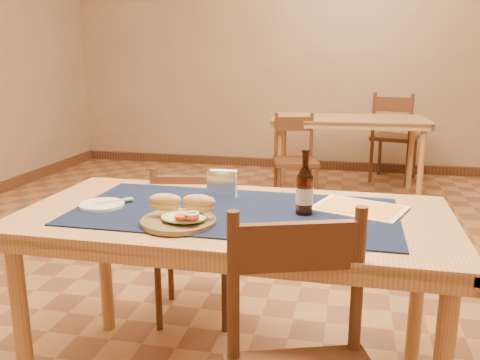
% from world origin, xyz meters
% --- Properties ---
extents(room, '(6.04, 7.04, 2.84)m').
position_xyz_m(room, '(0.00, 0.00, 1.40)').
color(room, '#966841').
rests_on(room, ground).
extents(main_table, '(1.60, 0.80, 0.75)m').
position_xyz_m(main_table, '(0.00, -0.80, 0.67)').
color(main_table, tan).
rests_on(main_table, ground).
extents(placemat, '(1.20, 0.60, 0.01)m').
position_xyz_m(placemat, '(0.00, -0.80, 0.75)').
color(placemat, '#101C3E').
rests_on(placemat, main_table).
extents(baseboard, '(6.00, 7.00, 0.10)m').
position_xyz_m(baseboard, '(0.00, 0.00, 0.05)').
color(baseboard, '#4D2D1B').
rests_on(baseboard, ground).
extents(back_table, '(1.49, 0.81, 0.75)m').
position_xyz_m(back_table, '(0.37, 2.43, 0.67)').
color(back_table, tan).
rests_on(back_table, ground).
extents(chair_main_far, '(0.44, 0.44, 0.82)m').
position_xyz_m(chair_main_far, '(-0.33, -0.29, 0.43)').
color(chair_main_far, '#4D2D1B').
rests_on(chair_main_far, ground).
extents(chair_back_near, '(0.46, 0.46, 0.82)m').
position_xyz_m(chair_back_near, '(-0.08, 1.90, 0.43)').
color(chair_back_near, '#4D2D1B').
rests_on(chair_back_near, ground).
extents(chair_back_far, '(0.55, 0.55, 0.96)m').
position_xyz_m(chair_back_far, '(0.84, 3.03, 0.50)').
color(chair_back_far, '#4D2D1B').
rests_on(chair_back_far, ground).
extents(sandwich_plate, '(0.26, 0.26, 0.10)m').
position_xyz_m(sandwich_plate, '(-0.15, -0.99, 0.78)').
color(sandwich_plate, brown).
rests_on(sandwich_plate, placemat).
extents(side_plate, '(0.17, 0.17, 0.01)m').
position_xyz_m(side_plate, '(-0.51, -0.86, 0.76)').
color(side_plate, silver).
rests_on(side_plate, placemat).
extents(fork, '(0.12, 0.12, 0.00)m').
position_xyz_m(fork, '(-0.47, -0.81, 0.77)').
color(fork, '#91C36B').
rests_on(fork, side_plate).
extents(beer_bottle, '(0.06, 0.06, 0.24)m').
position_xyz_m(beer_bottle, '(0.26, -0.78, 0.84)').
color(beer_bottle, '#3F1A0B').
rests_on(beer_bottle, placemat).
extents(napkin_holder, '(0.13, 0.05, 0.11)m').
position_xyz_m(napkin_holder, '(-0.09, -0.62, 0.81)').
color(napkin_holder, white).
rests_on(napkin_holder, placemat).
extents(menu_card, '(0.39, 0.33, 0.01)m').
position_xyz_m(menu_card, '(0.46, -0.67, 0.76)').
color(menu_card, beige).
rests_on(menu_card, placemat).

